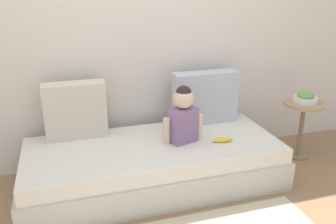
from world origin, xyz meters
name	(u,v)px	position (x,y,z in m)	size (l,w,h in m)	color
ground_plane	(154,184)	(0.00, 0.00, 0.00)	(12.00, 12.00, 0.00)	#93704C
back_wall	(135,21)	(0.00, 0.55, 1.23)	(5.21, 0.10, 2.45)	silver
couch	(154,164)	(0.00, 0.00, 0.18)	(2.01, 0.83, 0.36)	beige
throw_pillow_left	(75,110)	(-0.55, 0.32, 0.58)	(0.48, 0.16, 0.45)	beige
throw_pillow_right	(205,97)	(0.55, 0.32, 0.58)	(0.57, 0.16, 0.45)	#B2BCC6
toddler	(183,114)	(0.23, -0.02, 0.58)	(0.32, 0.19, 0.45)	gray
banana	(223,140)	(0.52, -0.13, 0.38)	(0.17, 0.04, 0.04)	yellow
side_table	(303,116)	(1.41, 0.07, 0.41)	(0.35, 0.35, 0.53)	tan
fruit_bowl	(305,98)	(1.41, 0.07, 0.57)	(0.21, 0.21, 0.10)	silver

